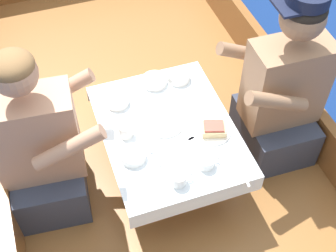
{
  "coord_description": "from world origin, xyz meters",
  "views": [
    {
      "loc": [
        -0.5,
        -1.58,
        2.46
      ],
      "look_at": [
        0.0,
        -0.13,
        0.67
      ],
      "focal_mm": 50.0,
      "sensor_mm": 36.0,
      "label": 1
    }
  ],
  "objects": [
    {
      "name": "bowl_port_far",
      "position": [
        -0.2,
        0.13,
        0.67
      ],
      "size": [
        0.12,
        0.12,
        0.04
      ],
      "color": "white",
      "rests_on": "cockpit_table"
    },
    {
      "name": "bowl_center_far",
      "position": [
        0.04,
        0.21,
        0.67
      ],
      "size": [
        0.13,
        0.13,
        0.04
      ],
      "color": "white",
      "rests_on": "cockpit_table"
    },
    {
      "name": "coffee_cup_center",
      "position": [
        -0.21,
        -0.1,
        0.69
      ],
      "size": [
        0.1,
        0.07,
        0.07
      ],
      "color": "white",
      "rests_on": "cockpit_table"
    },
    {
      "name": "gunwale_port",
      "position": [
        -0.86,
        0.0,
        0.42
      ],
      "size": [
        0.06,
        3.73,
        0.28
      ],
      "primitive_type": "cube",
      "color": "brown",
      "rests_on": "boat_deck"
    },
    {
      "name": "coffee_cup_port",
      "position": [
        0.09,
        -0.4,
        0.68
      ],
      "size": [
        0.11,
        0.08,
        0.05
      ],
      "color": "white",
      "rests_on": "cockpit_table"
    },
    {
      "name": "utensil_spoon_port",
      "position": [
        -0.1,
        -0.28,
        0.65
      ],
      "size": [
        0.09,
        0.16,
        0.01
      ],
      "rotation": [
        0.0,
        0.0,
        2.05
      ],
      "color": "silver",
      "rests_on": "cockpit_table"
    },
    {
      "name": "utensil_knife_starboard",
      "position": [
        0.25,
        -0.5,
        0.65
      ],
      "size": [
        0.03,
        0.17,
        0.0
      ],
      "rotation": [
        0.0,
        0.0,
        1.45
      ],
      "color": "silver",
      "rests_on": "cockpit_table"
    },
    {
      "name": "plate_sandwich",
      "position": [
        0.21,
        -0.23,
        0.66
      ],
      "size": [
        0.17,
        0.17,
        0.01
      ],
      "color": "white",
      "rests_on": "cockpit_table"
    },
    {
      "name": "coffee_cup_starboard",
      "position": [
        -0.06,
        -0.45,
        0.68
      ],
      "size": [
        0.11,
        0.08,
        0.06
      ],
      "color": "white",
      "rests_on": "cockpit_table"
    },
    {
      "name": "bowl_starboard_near",
      "position": [
        0.17,
        0.19,
        0.67
      ],
      "size": [
        0.12,
        0.12,
        0.04
      ],
      "color": "white",
      "rests_on": "cockpit_table"
    },
    {
      "name": "ground_plane",
      "position": [
        0.0,
        0.0,
        0.0
      ],
      "size": [
        60.0,
        60.0,
        0.0
      ],
      "primitive_type": "plane",
      "color": "navy"
    },
    {
      "name": "sandwich",
      "position": [
        0.21,
        -0.23,
        0.68
      ],
      "size": [
        0.14,
        0.12,
        0.05
      ],
      "rotation": [
        0.0,
        0.0,
        -0.31
      ],
      "color": "#E0BC7F",
      "rests_on": "plate_sandwich"
    },
    {
      "name": "utensil_spoon_starboard",
      "position": [
        -0.14,
        -0.37,
        0.65
      ],
      "size": [
        0.09,
        0.16,
        0.01
      ],
      "rotation": [
        0.0,
        0.0,
        1.13
      ],
      "color": "silver",
      "rests_on": "cockpit_table"
    },
    {
      "name": "utensil_fork_starboard",
      "position": [
        0.04,
        -0.24,
        0.65
      ],
      "size": [
        0.17,
        0.05,
        0.0
      ],
      "rotation": [
        0.0,
        0.0,
        0.23
      ],
      "color": "silver",
      "rests_on": "cockpit_table"
    },
    {
      "name": "gunwale_starboard",
      "position": [
        0.86,
        0.0,
        0.42
      ],
      "size": [
        0.06,
        3.73,
        0.28
      ],
      "primitive_type": "cube",
      "color": "brown",
      "rests_on": "boat_deck"
    },
    {
      "name": "person_starboard",
      "position": [
        0.63,
        -0.14,
        0.71
      ],
      "size": [
        0.53,
        0.45,
        1.05
      ],
      "rotation": [
        0.0,
        0.0,
        3.11
      ],
      "color": "#333847",
      "rests_on": "boat_deck"
    },
    {
      "name": "person_port",
      "position": [
        -0.63,
        -0.07,
        0.68
      ],
      "size": [
        0.55,
        0.48,
        0.99
      ],
      "rotation": [
        0.0,
        0.0,
        -0.1
      ],
      "color": "#333847",
      "rests_on": "boat_deck"
    },
    {
      "name": "bowl_port_near",
      "position": [
        -0.22,
        -0.25,
        0.67
      ],
      "size": [
        0.12,
        0.12,
        0.04
      ],
      "color": "white",
      "rests_on": "cockpit_table"
    },
    {
      "name": "boat_deck",
      "position": [
        0.0,
        0.0,
        0.14
      ],
      "size": [
        1.78,
        3.73,
        0.28
      ],
      "primitive_type": "cube",
      "color": "brown",
      "rests_on": "ground_plane"
    },
    {
      "name": "plate_bread",
      "position": [
        -0.01,
        -0.08,
        0.66
      ],
      "size": [
        0.22,
        0.22,
        0.01
      ],
      "color": "white",
      "rests_on": "cockpit_table"
    },
    {
      "name": "cockpit_table",
      "position": [
        0.0,
        -0.13,
        0.62
      ],
      "size": [
        0.66,
        0.85,
        0.37
      ],
      "color": "#B2B2B7",
      "rests_on": "boat_deck"
    }
  ]
}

